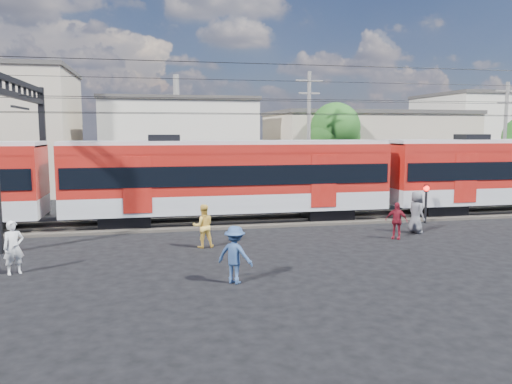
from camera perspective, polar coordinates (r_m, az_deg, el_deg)
ground at (r=17.85m, az=2.24°, el=-8.12°), size 120.00×120.00×0.00m
track_bed at (r=25.49m, az=-2.14°, el=-3.39°), size 70.00×3.40×0.12m
rail_near at (r=24.74m, az=-1.85°, el=-3.42°), size 70.00×0.12×0.12m
rail_far at (r=26.19m, az=-2.42°, el=-2.84°), size 70.00×0.12×0.12m
commuter_train at (r=25.14m, az=-2.59°, el=1.85°), size 50.30×3.08×4.17m
catenary at (r=25.11m, az=-22.23°, el=7.59°), size 70.00×9.30×7.52m
building_midwest at (r=43.78m, az=-8.99°, el=5.61°), size 12.24×12.24×7.30m
building_mideast at (r=44.62m, az=12.29°, el=4.92°), size 16.32×10.20×6.30m
building_east at (r=55.11m, az=24.06°, el=5.88°), size 10.20×10.20×8.30m
utility_pole_mid at (r=33.32m, az=6.05°, el=6.76°), size 1.80×0.24×8.50m
utility_pole_east at (r=39.11m, az=26.55°, el=5.72°), size 1.80×0.24×8.00m
tree_near at (r=37.29m, az=9.28°, el=6.92°), size 3.82×3.64×6.72m
pedestrian_a at (r=18.14m, az=-25.97°, el=-5.72°), size 0.77×0.68×1.77m
pedestrian_b at (r=20.10m, az=-6.05°, el=-3.88°), size 0.90×0.72×1.75m
pedestrian_c at (r=15.39m, az=-2.43°, el=-7.16°), size 1.32×1.21×1.78m
pedestrian_d at (r=22.42m, az=15.75°, el=-3.17°), size 0.98×0.89×1.60m
pedestrian_e at (r=24.01m, az=17.84°, el=-2.18°), size 0.72×1.01×1.93m
car_silver at (r=38.36m, az=25.93°, el=0.33°), size 4.15×2.23×1.34m
crossing_signal at (r=26.54m, az=18.86°, el=-0.51°), size 0.29×0.29×1.96m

